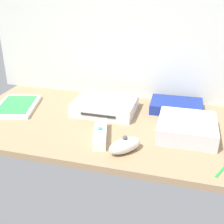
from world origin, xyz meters
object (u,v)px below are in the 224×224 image
at_px(game_console, 105,106).
at_px(network_router, 176,106).
at_px(game_case, 17,106).
at_px(remote_nunchuk, 125,145).
at_px(stylus_pen, 223,168).
at_px(remote_wand, 100,134).
at_px(mini_computer, 187,128).

distance_m(game_console, network_router, 0.25).
bearing_deg(game_case, game_console, -4.19).
xyz_separation_m(remote_nunchuk, stylus_pen, (0.26, -0.01, -0.02)).
bearing_deg(network_router, game_case, -168.73).
height_order(game_console, remote_wand, game_console).
bearing_deg(network_router, mini_computer, -78.21).
height_order(network_router, stylus_pen, network_router).
distance_m(game_case, network_router, 0.58).
relative_size(remote_wand, stylus_pen, 1.69).
bearing_deg(mini_computer, remote_nunchuk, -138.65).
xyz_separation_m(game_case, network_router, (0.56, 0.13, 0.01)).
bearing_deg(stylus_pen, remote_wand, 169.52).
distance_m(game_console, remote_wand, 0.19).
bearing_deg(game_case, network_router, -0.82).
relative_size(mini_computer, remote_nunchuk, 1.66).
bearing_deg(mini_computer, network_router, 103.98).
bearing_deg(remote_wand, game_case, 145.59).
bearing_deg(stylus_pen, game_case, 164.87).
xyz_separation_m(game_console, game_case, (-0.32, -0.06, -0.01)).
xyz_separation_m(network_router, remote_nunchuk, (-0.11, -0.31, 0.00)).
bearing_deg(game_console, mini_computer, -18.77).
distance_m(mini_computer, stylus_pen, 0.18).
xyz_separation_m(game_case, stylus_pen, (0.70, -0.19, -0.00)).
distance_m(network_router, stylus_pen, 0.35).
bearing_deg(remote_nunchuk, network_router, 111.09).
height_order(mini_computer, network_router, mini_computer).
bearing_deg(remote_nunchuk, stylus_pen, 38.77).
distance_m(game_case, remote_nunchuk, 0.48).
height_order(mini_computer, game_case, mini_computer).
bearing_deg(network_router, stylus_pen, -68.68).
distance_m(mini_computer, remote_nunchuk, 0.21).
bearing_deg(game_case, remote_nunchuk, -36.14).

